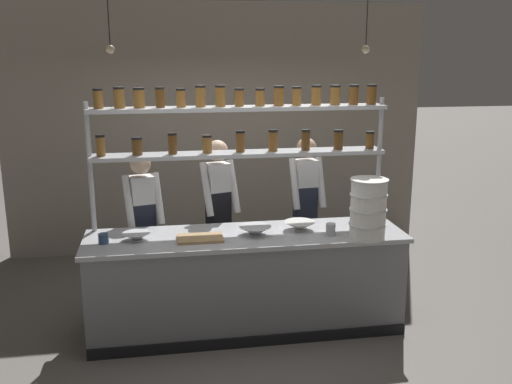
{
  "coord_description": "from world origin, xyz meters",
  "views": [
    {
      "loc": [
        -0.72,
        -4.84,
        2.53
      ],
      "look_at": [
        0.13,
        0.2,
        1.26
      ],
      "focal_mm": 40.0,
      "sensor_mm": 36.0,
      "label": 1
    }
  ],
  "objects_px": {
    "prep_bowl_center_back": "(300,226)",
    "spice_shelf_unit": "(240,132)",
    "chef_center": "(219,209)",
    "container_stack": "(368,209)",
    "cutting_board": "(200,238)",
    "serving_cup_by_board": "(331,230)",
    "serving_cup_front": "(103,239)",
    "prep_bowl_near_left": "(136,237)",
    "prep_bowl_center_front": "(255,231)",
    "chef_right": "(305,204)",
    "chef_left": "(143,222)"
  },
  "relations": [
    {
      "from": "chef_center",
      "to": "prep_bowl_near_left",
      "type": "distance_m",
      "value": 1.07
    },
    {
      "from": "spice_shelf_unit",
      "to": "cutting_board",
      "type": "relative_size",
      "value": 6.9
    },
    {
      "from": "chef_center",
      "to": "container_stack",
      "type": "height_order",
      "value": "chef_center"
    },
    {
      "from": "chef_center",
      "to": "serving_cup_front",
      "type": "bearing_deg",
      "value": -161.44
    },
    {
      "from": "container_stack",
      "to": "prep_bowl_center_front",
      "type": "height_order",
      "value": "container_stack"
    },
    {
      "from": "prep_bowl_center_front",
      "to": "chef_right",
      "type": "bearing_deg",
      "value": 51.39
    },
    {
      "from": "chef_left",
      "to": "prep_bowl_near_left",
      "type": "bearing_deg",
      "value": -109.08
    },
    {
      "from": "container_stack",
      "to": "prep_bowl_center_back",
      "type": "distance_m",
      "value": 0.66
    },
    {
      "from": "spice_shelf_unit",
      "to": "cutting_board",
      "type": "distance_m",
      "value": 1.05
    },
    {
      "from": "prep_bowl_center_front",
      "to": "serving_cup_front",
      "type": "bearing_deg",
      "value": -179.23
    },
    {
      "from": "prep_bowl_center_front",
      "to": "serving_cup_by_board",
      "type": "bearing_deg",
      "value": -10.8
    },
    {
      "from": "serving_cup_front",
      "to": "container_stack",
      "type": "bearing_deg",
      "value": -5.66
    },
    {
      "from": "chef_right",
      "to": "serving_cup_by_board",
      "type": "distance_m",
      "value": 0.98
    },
    {
      "from": "prep_bowl_center_back",
      "to": "prep_bowl_near_left",
      "type": "bearing_deg",
      "value": -177.9
    },
    {
      "from": "prep_bowl_center_back",
      "to": "serving_cup_by_board",
      "type": "relative_size",
      "value": 2.63
    },
    {
      "from": "chef_left",
      "to": "prep_bowl_center_front",
      "type": "relative_size",
      "value": 5.41
    },
    {
      "from": "prep_bowl_near_left",
      "to": "spice_shelf_unit",
      "type": "bearing_deg",
      "value": 19.26
    },
    {
      "from": "container_stack",
      "to": "serving_cup_front",
      "type": "height_order",
      "value": "container_stack"
    },
    {
      "from": "chef_right",
      "to": "chef_center",
      "type": "bearing_deg",
      "value": -179.27
    },
    {
      "from": "chef_center",
      "to": "cutting_board",
      "type": "relative_size",
      "value": 4.18
    },
    {
      "from": "chef_right",
      "to": "cutting_board",
      "type": "xyz_separation_m",
      "value": [
        -1.18,
        -0.9,
        -0.02
      ]
    },
    {
      "from": "chef_center",
      "to": "serving_cup_by_board",
      "type": "bearing_deg",
      "value": -60.5
    },
    {
      "from": "serving_cup_by_board",
      "to": "spice_shelf_unit",
      "type": "bearing_deg",
      "value": 146.65
    },
    {
      "from": "prep_bowl_near_left",
      "to": "serving_cup_front",
      "type": "xyz_separation_m",
      "value": [
        -0.28,
        -0.04,
        0.01
      ]
    },
    {
      "from": "chef_center",
      "to": "prep_bowl_near_left",
      "type": "xyz_separation_m",
      "value": [
        -0.79,
        -0.72,
        -0.01
      ]
    },
    {
      "from": "spice_shelf_unit",
      "to": "prep_bowl_center_back",
      "type": "xyz_separation_m",
      "value": [
        0.51,
        -0.28,
        -0.85
      ]
    },
    {
      "from": "container_stack",
      "to": "prep_bowl_near_left",
      "type": "xyz_separation_m",
      "value": [
        -2.01,
        0.27,
        -0.23
      ]
    },
    {
      "from": "prep_bowl_near_left",
      "to": "prep_bowl_center_front",
      "type": "xyz_separation_m",
      "value": [
        1.05,
        -0.02,
        0.01
      ]
    },
    {
      "from": "prep_bowl_center_front",
      "to": "serving_cup_by_board",
      "type": "xyz_separation_m",
      "value": [
        0.66,
        -0.13,
        0.02
      ]
    },
    {
      "from": "spice_shelf_unit",
      "to": "serving_cup_front",
      "type": "xyz_separation_m",
      "value": [
        -1.25,
        -0.38,
        -0.84
      ]
    },
    {
      "from": "container_stack",
      "to": "cutting_board",
      "type": "height_order",
      "value": "container_stack"
    },
    {
      "from": "chef_right",
      "to": "serving_cup_by_board",
      "type": "bearing_deg",
      "value": -96.9
    },
    {
      "from": "spice_shelf_unit",
      "to": "serving_cup_by_board",
      "type": "relative_size",
      "value": 25.25
    },
    {
      "from": "prep_bowl_center_front",
      "to": "prep_bowl_near_left",
      "type": "bearing_deg",
      "value": 178.78
    },
    {
      "from": "prep_bowl_near_left",
      "to": "prep_bowl_center_back",
      "type": "distance_m",
      "value": 1.48
    },
    {
      "from": "chef_center",
      "to": "container_stack",
      "type": "distance_m",
      "value": 1.58
    },
    {
      "from": "chef_right",
      "to": "chef_left",
      "type": "bearing_deg",
      "value": -179.07
    },
    {
      "from": "chef_left",
      "to": "container_stack",
      "type": "bearing_deg",
      "value": -39.85
    },
    {
      "from": "chef_left",
      "to": "prep_bowl_center_back",
      "type": "height_order",
      "value": "chef_left"
    },
    {
      "from": "prep_bowl_center_back",
      "to": "spice_shelf_unit",
      "type": "bearing_deg",
      "value": 150.65
    },
    {
      "from": "chef_center",
      "to": "serving_cup_by_board",
      "type": "height_order",
      "value": "chef_center"
    },
    {
      "from": "prep_bowl_center_front",
      "to": "prep_bowl_center_back",
      "type": "distance_m",
      "value": 0.44
    },
    {
      "from": "cutting_board",
      "to": "chef_left",
      "type": "bearing_deg",
      "value": 125.8
    },
    {
      "from": "container_stack",
      "to": "chef_left",
      "type": "bearing_deg",
      "value": 155.49
    },
    {
      "from": "prep_bowl_near_left",
      "to": "prep_bowl_center_front",
      "type": "bearing_deg",
      "value": -1.22
    },
    {
      "from": "chef_right",
      "to": "serving_cup_by_board",
      "type": "relative_size",
      "value": 15.14
    },
    {
      "from": "prep_bowl_center_front",
      "to": "cutting_board",
      "type": "bearing_deg",
      "value": -174.17
    },
    {
      "from": "chef_right",
      "to": "cutting_board",
      "type": "relative_size",
      "value": 4.14
    },
    {
      "from": "prep_bowl_center_front",
      "to": "prep_bowl_center_back",
      "type": "relative_size",
      "value": 1.01
    },
    {
      "from": "spice_shelf_unit",
      "to": "serving_cup_front",
      "type": "height_order",
      "value": "spice_shelf_unit"
    }
  ]
}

